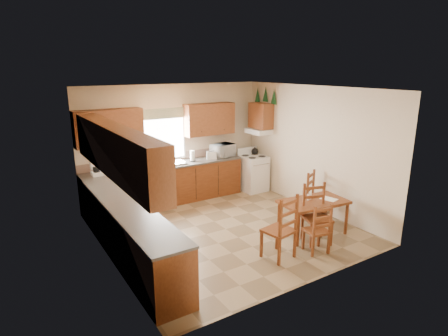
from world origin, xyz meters
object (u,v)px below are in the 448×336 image
dining_table (313,217)px  chair_far_left (317,215)px  chair_near_left (279,226)px  stove (253,174)px  chair_near_right (317,227)px  microwave (223,150)px  chair_far_right (317,195)px

dining_table → chair_far_left: (-0.20, -0.30, 0.20)m
chair_near_left → chair_far_left: chair_near_left is taller
dining_table → chair_near_left: 1.21m
chair_near_left → stove: bearing=-129.8°
chair_near_right → dining_table: bearing=-117.7°
microwave → chair_near_left: microwave is taller
stove → microwave: microwave is taller
stove → chair_far_right: chair_far_right is taller
microwave → dining_table: size_ratio=0.42×
dining_table → chair_far_right: size_ratio=1.30×
stove → dining_table: stove is taller
stove → chair_far_right: size_ratio=0.92×
microwave → dining_table: (0.12, -2.99, -0.74)m
chair_near_left → microwave: bearing=-116.9°
dining_table → chair_far_left: size_ratio=1.17×
stove → chair_near_left: (-1.74, -3.04, 0.11)m
chair_near_left → chair_near_right: (0.67, -0.20, -0.11)m
chair_near_right → chair_near_left: bearing=-4.0°
stove → chair_near_left: bearing=-119.5°
dining_table → chair_near_right: chair_near_right is taller
chair_far_right → chair_far_left: bearing=-160.6°
chair_near_left → chair_far_right: 2.07m
chair_far_left → chair_far_right: (0.92, 0.89, -0.05)m
chair_far_left → chair_far_right: 1.27m
chair_near_right → chair_far_right: (1.17, 1.13, 0.03)m
dining_table → chair_far_left: 0.42m
microwave → chair_near_left: bearing=-120.1°
chair_near_right → microwave: bearing=-83.1°
dining_table → chair_near_left: (-1.13, -0.35, 0.22)m
chair_near_left → chair_near_right: 0.71m
chair_far_right → dining_table: bearing=-165.5°
microwave → chair_far_right: 2.62m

